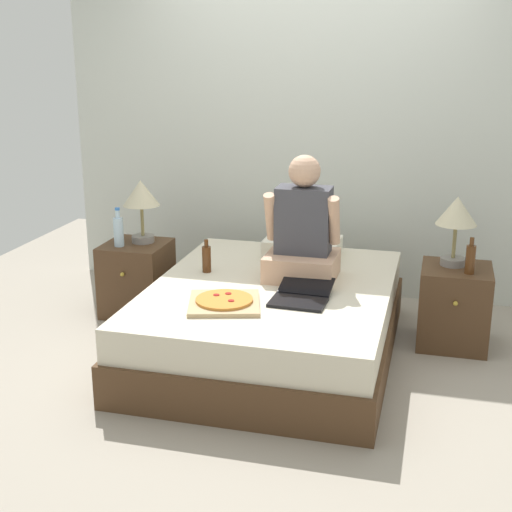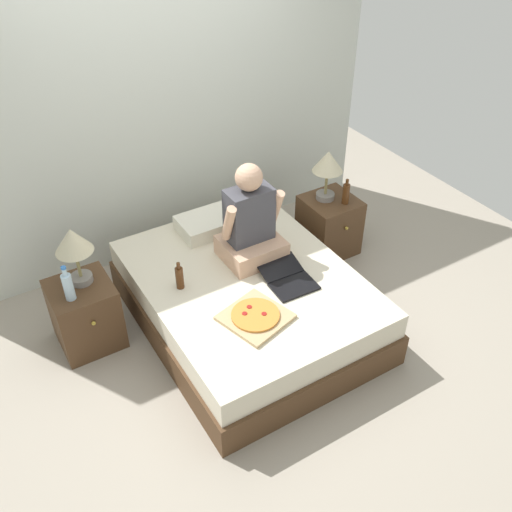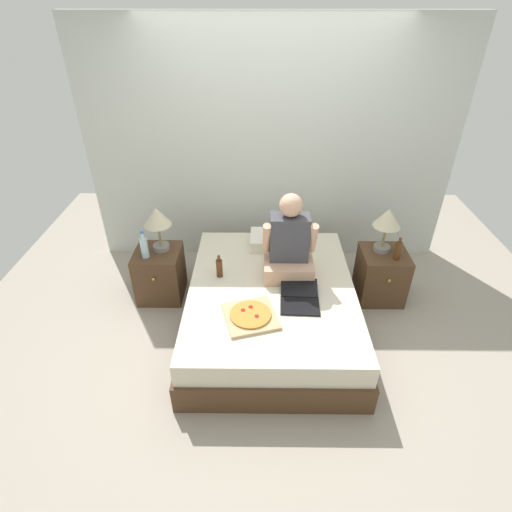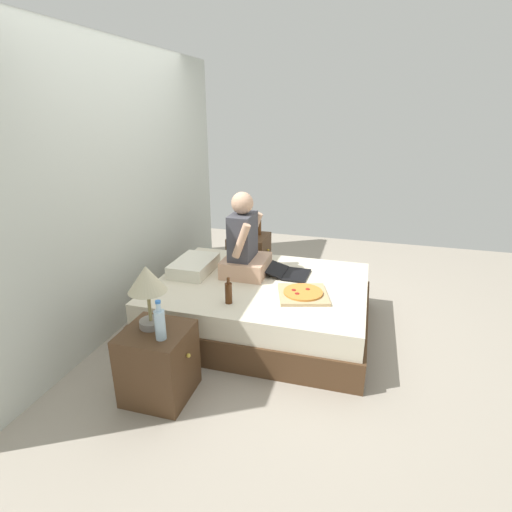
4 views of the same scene
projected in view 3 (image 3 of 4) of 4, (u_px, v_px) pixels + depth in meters
The scene contains 14 objects.
ground_plane at pixel (271, 324), 3.77m from camera, with size 5.86×5.86×0.00m, color #9E9384.
wall_back at pixel (271, 149), 4.18m from camera, with size 3.86×0.12×2.50m, color silver.
bed at pixel (271, 306), 3.65m from camera, with size 1.50×1.92×0.46m.
nightstand_left at pixel (160, 274), 4.01m from camera, with size 0.44×0.47×0.52m.
lamp_on_left_nightstand at pixel (157, 220), 3.73m from camera, with size 0.26×0.26×0.45m.
water_bottle at pixel (144, 247), 3.73m from camera, with size 0.07×0.07×0.28m.
nightstand_right at pixel (381, 275), 3.99m from camera, with size 0.44×0.47×0.52m.
lamp_on_right_nightstand at pixel (387, 221), 3.71m from camera, with size 0.26×0.26×0.45m.
beer_bottle at pixel (398, 250), 3.71m from camera, with size 0.06×0.06×0.23m.
pillow at pixel (276, 240), 4.05m from camera, with size 0.52×0.34×0.12m, color silver.
person_seated at pixel (289, 246), 3.53m from camera, with size 0.47×0.40×0.78m.
laptop at pixel (300, 300), 3.33m from camera, with size 0.33×0.43×0.07m.
pizza_box at pixel (250, 316), 3.17m from camera, with size 0.49×0.49×0.05m.
beer_bottle_on_bed at pixel (219, 268), 3.59m from camera, with size 0.06×0.06×0.22m.
Camera 3 is at (-0.11, -2.79, 2.62)m, focal length 28.00 mm.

